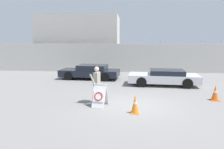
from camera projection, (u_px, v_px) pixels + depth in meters
name	position (u px, v px, depth m)	size (l,w,h in m)	color
ground_plane	(136.00, 105.00, 10.55)	(90.00, 90.00, 0.00)	gray
perimeter_wall	(133.00, 58.00, 21.31)	(36.00, 0.30, 3.21)	beige
building_block	(80.00, 42.00, 26.19)	(9.20, 5.67, 5.89)	beige
barricade_sign	(100.00, 95.00, 10.26)	(0.75, 0.95, 1.07)	white
security_guard	(97.00, 83.00, 10.76)	(0.49, 0.65, 1.82)	#232838
traffic_cone_near	(215.00, 93.00, 11.31)	(0.43, 0.43, 0.80)	orange
traffic_cone_mid	(135.00, 104.00, 9.31)	(0.38, 0.38, 0.80)	orange
parked_car_front_coupe	(90.00, 72.00, 17.61)	(4.84, 2.32, 1.14)	black
parked_car_rear_sedan	(164.00, 77.00, 15.12)	(4.88, 2.30, 1.08)	black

